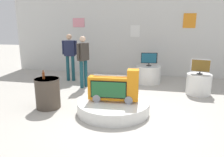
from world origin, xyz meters
name	(u,v)px	position (x,y,z in m)	size (l,w,h in m)	color
ground_plane	(122,119)	(0.00, 0.00, 0.00)	(30.00, 30.00, 0.00)	#B2ADA3
back_wall_display	(141,35)	(0.01, 4.54, 1.62)	(11.17, 0.13, 3.24)	silver
main_display_pedestal	(113,107)	(-0.27, 0.34, 0.14)	(1.75, 1.75, 0.28)	silver
novelty_firetruck_tv	(114,88)	(-0.24, 0.33, 0.61)	(1.20, 0.38, 0.80)	gray
display_pedestal_left_rear	(199,84)	(1.98, 2.27, 0.31)	(0.73, 0.73, 0.63)	silver
tv_on_left_rear	(200,66)	(1.98, 2.26, 0.87)	(0.55, 0.17, 0.45)	black
display_pedestal_center_rear	(148,74)	(0.42, 3.28, 0.31)	(0.87, 0.87, 0.63)	silver
tv_on_center_rear	(149,59)	(0.41, 3.27, 0.89)	(0.57, 0.18, 0.47)	black
side_table_round	(48,93)	(-1.95, 0.27, 0.39)	(0.64, 0.64, 0.77)	#4C4238
bottle_on_side_table	(43,75)	(-2.02, 0.23, 0.86)	(0.07, 0.07, 0.22)	brown
shopper_browsing_near_truck	(70,54)	(-2.46, 2.98, 1.02)	(0.56, 0.25, 1.73)	#194751
shopper_browsing_rear	(83,58)	(-1.68, 2.24, 1.01)	(0.33, 0.52, 1.71)	#194751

